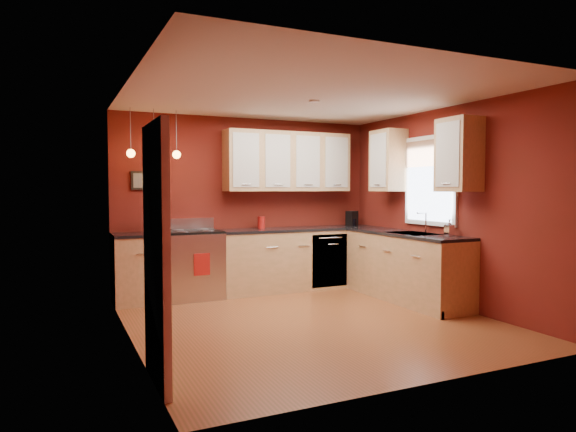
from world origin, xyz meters
name	(u,v)px	position (x,y,z in m)	size (l,w,h in m)	color
floor	(310,321)	(0.00, 0.00, 0.00)	(4.20, 4.20, 0.00)	brown
ceiling	(311,95)	(0.00, 0.00, 2.60)	(4.00, 4.20, 0.02)	beige
wall_back	(248,204)	(0.00, 2.10, 1.30)	(4.00, 0.02, 2.60)	maroon
wall_front	(434,219)	(0.00, -2.10, 1.30)	(4.00, 0.02, 2.60)	maroon
wall_left	(130,213)	(-2.00, 0.00, 1.30)	(0.02, 4.20, 2.60)	maroon
wall_right	(446,207)	(2.00, 0.00, 1.30)	(0.02, 4.20, 2.60)	maroon
base_cabinets_back_left	(140,270)	(-1.65, 1.80, 0.45)	(0.70, 0.60, 0.90)	tan
base_cabinets_back_right	(299,260)	(0.73, 1.80, 0.45)	(2.54, 0.60, 0.90)	tan
base_cabinets_right	(406,268)	(1.70, 0.45, 0.45)	(0.60, 2.10, 0.90)	tan
counter_back_left	(139,235)	(-1.65, 1.80, 0.92)	(0.70, 0.62, 0.04)	black
counter_back_right	(299,229)	(0.73, 1.80, 0.92)	(2.54, 0.62, 0.04)	black
counter_right	(406,234)	(1.70, 0.45, 0.92)	(0.62, 2.10, 0.04)	black
gas_range	(193,264)	(-0.92, 1.80, 0.48)	(0.76, 0.64, 1.11)	#BCBCC1
dishwasher_front	(330,261)	(1.10, 1.51, 0.45)	(0.60, 0.02, 0.80)	#BCBCC1
sink	(413,235)	(1.70, 0.30, 0.92)	(0.50, 0.70, 0.33)	gray
window	(430,178)	(1.97, 0.30, 1.69)	(0.06, 1.02, 1.22)	white
door_left_wall	(156,254)	(-1.97, -1.20, 1.03)	(0.12, 0.82, 2.05)	white
upper_cabinets_back	(288,162)	(0.60, 1.93, 1.95)	(2.00, 0.35, 0.90)	tan
upper_cabinets_right	(420,158)	(1.82, 0.32, 1.95)	(0.35, 1.95, 0.90)	tan
wall_picture	(143,181)	(-1.55, 2.08, 1.65)	(0.32, 0.03, 0.26)	black
pendant_lights	(154,153)	(-1.45, 1.75, 2.01)	(0.71, 0.11, 0.66)	gray
red_canister	(261,222)	(0.15, 1.92, 1.03)	(0.12, 0.12, 0.18)	#A21511
red_vase	(150,227)	(-1.51, 1.81, 1.03)	(0.11, 0.11, 0.17)	#A21511
flowers	(150,214)	(-1.51, 1.81, 1.20)	(0.12, 0.12, 0.21)	#A21511
coffee_maker	(352,219)	(1.72, 1.88, 1.05)	(0.20, 0.19, 0.24)	black
soap_pump	(449,228)	(1.85, -0.23, 1.05)	(0.10, 0.10, 0.21)	silver
dish_towel	(202,264)	(-0.89, 1.47, 0.52)	(0.22, 0.01, 0.30)	#A21511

